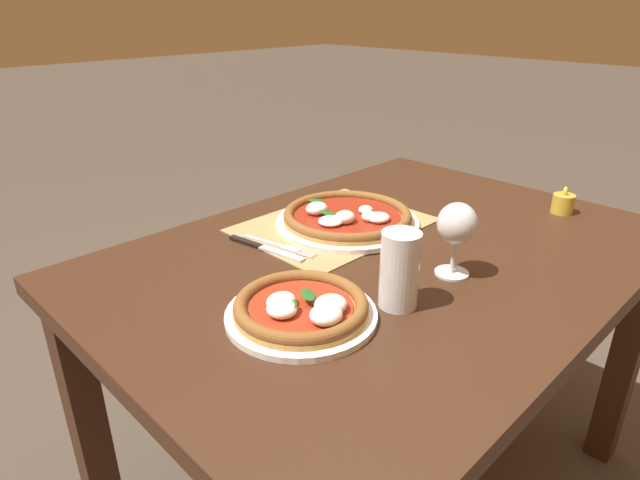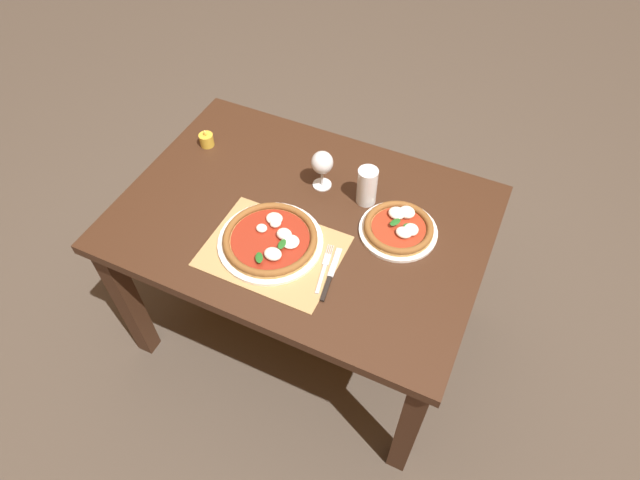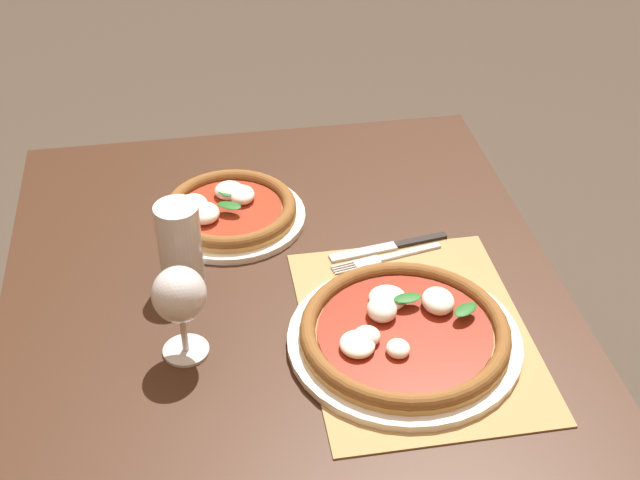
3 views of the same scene
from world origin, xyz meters
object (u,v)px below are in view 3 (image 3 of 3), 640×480
at_px(pizza_near, 404,333).
at_px(pint_glass, 180,245).
at_px(knife, 389,247).
at_px(wine_glass, 180,299).
at_px(pizza_far, 229,210).
at_px(fork, 386,258).

bearing_deg(pizza_near, pint_glass, 56.44).
relative_size(pizza_near, pint_glass, 2.45).
relative_size(pizza_near, knife, 1.65).
bearing_deg(wine_glass, pizza_far, -15.57).
bearing_deg(fork, pizza_far, 57.05).
xyz_separation_m(pizza_far, knife, (-0.14, -0.26, -0.01)).
xyz_separation_m(pizza_near, pizza_far, (0.37, 0.23, -0.00)).
bearing_deg(knife, fork, 159.78).
relative_size(pizza_far, wine_glass, 1.74).
height_order(wine_glass, knife, wine_glass).
bearing_deg(pizza_far, wine_glass, 164.43).
xyz_separation_m(pizza_far, fork, (-0.16, -0.25, -0.01)).
xyz_separation_m(pizza_far, wine_glass, (-0.34, 0.09, 0.09)).
bearing_deg(pint_glass, wine_glass, 178.65).
bearing_deg(pint_glass, fork, -91.16).
xyz_separation_m(wine_glass, knife, (0.20, -0.36, -0.10)).
height_order(pizza_near, pint_glass, pint_glass).
relative_size(pizza_near, pizza_far, 1.32).
bearing_deg(fork, pizza_near, 174.15).
bearing_deg(fork, pint_glass, 88.84).
distance_m(pizza_near, wine_glass, 0.34).
xyz_separation_m(pizza_near, pint_glass, (0.21, 0.32, 0.05)).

